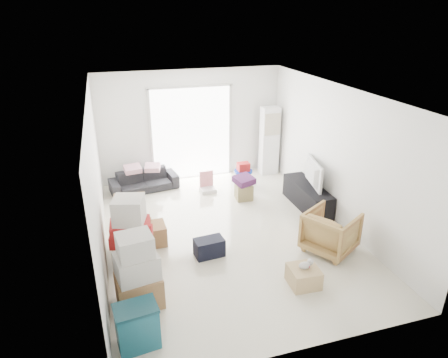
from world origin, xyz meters
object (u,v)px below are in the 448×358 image
tv_console (307,196)px  wood_crate (304,276)px  television (309,183)px  sofa (144,178)px  ottoman (244,192)px  armchair (331,230)px  storage_bins (137,326)px  ac_tower (269,141)px  kids_table (243,170)px

tv_console → wood_crate: bearing=-118.7°
television → sofa: television is taller
sofa → ottoman: bearing=-37.5°
tv_console → armchair: bearing=-104.4°
storage_bins → tv_console: bearing=36.6°
sofa → armchair: (2.87, -3.58, 0.11)m
sofa → ottoman: (2.10, -1.15, -0.13)m
armchair → ottoman: armchair is taller
ac_tower → armchair: bearing=-95.7°
ottoman → kids_table: size_ratio=0.62×
ac_tower → sofa: (-3.24, -0.15, -0.57)m
ac_tower → television: 2.10m
sofa → kids_table: sofa is taller
armchair → storage_bins: size_ratio=1.36×
armchair → kids_table: (-0.52, 3.14, -0.00)m
armchair → wood_crate: (-0.89, -0.75, -0.27)m
ottoman → storage_bins: bearing=-126.5°
television → wood_crate: television is taller
ac_tower → kids_table: size_ratio=2.99×
ac_tower → ottoman: (-1.14, -1.30, -0.69)m
storage_bins → ottoman: (2.71, 3.67, -0.13)m
ac_tower → ottoman: 1.86m
tv_console → ac_tower: bearing=91.4°
ottoman → wood_crate: (-0.13, -3.17, -0.03)m
tv_console → television: size_ratio=1.57×
tv_console → kids_table: 1.78m
television → storage_bins: size_ratio=1.59×
ac_tower → armchair: size_ratio=2.11×
ac_tower → tv_console: ac_tower is taller
tv_console → kids_table: kids_table is taller
television → kids_table: television is taller
storage_bins → wood_crate: storage_bins is taller
wood_crate → kids_table: bearing=84.6°
sofa → wood_crate: size_ratio=3.51×
wood_crate → sofa: bearing=114.6°
armchair → kids_table: armchair is taller
tv_console → sofa: bearing=149.6°
ac_tower → kids_table: bearing=-147.0°
kids_table → ac_tower: bearing=33.0°
tv_console → storage_bins: size_ratio=2.49×
sofa → storage_bins: 4.86m
television → sofa: 3.82m
armchair → ottoman: 2.55m
sofa → television: bearing=-39.2°
ac_tower → tv_console: (0.05, -2.08, -0.62)m
television → sofa: bearing=70.7°
tv_console → kids_table: (-0.95, 1.50, 0.16)m
television → ottoman: (-1.19, 0.78, -0.39)m
ac_tower → storage_bins: (-3.85, -4.98, -0.57)m
tv_console → television: bearing=0.0°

